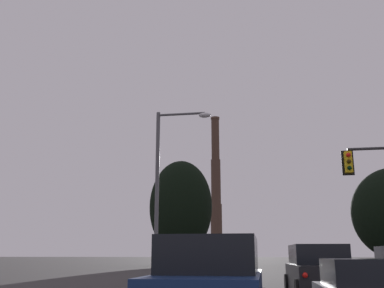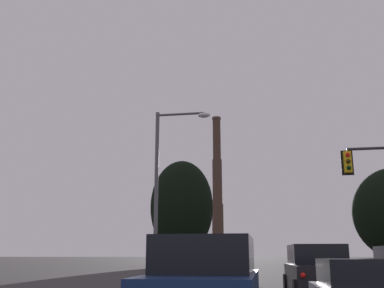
# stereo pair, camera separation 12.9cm
# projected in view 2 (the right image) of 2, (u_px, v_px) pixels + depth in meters

# --- Properties ---
(suv_left_lane_second) EXTENTS (2.13, 4.92, 1.86)m
(suv_left_lane_second) POSITION_uv_depth(u_px,v_px,m) (207.00, 287.00, 8.75)
(suv_left_lane_second) COLOR navy
(suv_left_lane_second) RESTS_ON ground_plane
(sedan_left_lane_front) EXTENTS (2.19, 4.78, 1.43)m
(sedan_left_lane_front) POSITION_uv_depth(u_px,v_px,m) (222.00, 279.00, 15.71)
(sedan_left_lane_front) COLOR navy
(sedan_left_lane_front) RESTS_ON ground_plane
(suv_center_lane_front) EXTENTS (2.32, 4.98, 1.86)m
(suv_center_lane_front) POSITION_uv_depth(u_px,v_px,m) (317.00, 272.00, 16.00)
(suv_center_lane_front) COLOR black
(suv_center_lane_front) RESTS_ON ground_plane
(street_lamp) EXTENTS (2.89, 0.36, 8.79)m
(street_lamp) POSITION_uv_depth(u_px,v_px,m) (165.00, 177.00, 22.77)
(street_lamp) COLOR #56565B
(street_lamp) RESTS_ON ground_plane
(smokestack) EXTENTS (5.61, 5.61, 45.10)m
(smokestack) POSITION_uv_depth(u_px,v_px,m) (218.00, 201.00, 140.07)
(smokestack) COLOR #3C2B22
(smokestack) RESTS_ON ground_plane
(treeline_far_right) EXTENTS (8.77, 7.89, 14.50)m
(treeline_far_right) POSITION_uv_depth(u_px,v_px,m) (182.00, 207.00, 62.65)
(treeline_far_right) COLOR black
(treeline_far_right) RESTS_ON ground_plane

